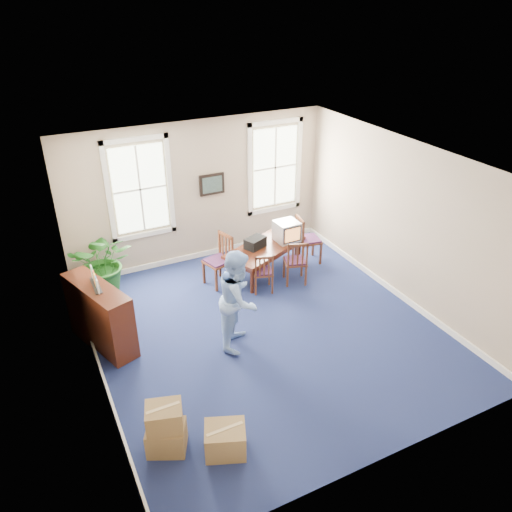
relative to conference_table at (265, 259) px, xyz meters
name	(u,v)px	position (x,y,z in m)	size (l,w,h in m)	color
floor	(266,330)	(-0.97, -1.92, -0.32)	(6.50, 6.50, 0.00)	navy
ceiling	(267,164)	(-0.97, -1.92, 2.88)	(6.50, 6.50, 0.00)	white
wall_back	(199,192)	(-0.97, 1.33, 1.28)	(6.50, 6.50, 0.00)	tan
wall_front	(392,370)	(-0.97, -5.17, 1.28)	(6.50, 6.50, 0.00)	tan
wall_left	(86,297)	(-3.97, -1.92, 1.28)	(6.50, 6.50, 0.00)	tan
wall_right	(403,222)	(2.03, -1.92, 1.28)	(6.50, 6.50, 0.00)	tan
baseboard_back	(203,254)	(-0.97, 1.30, -0.26)	(6.00, 0.04, 0.12)	white
baseboard_left	(103,377)	(-3.94, -1.92, -0.26)	(0.04, 6.50, 0.12)	white
baseboard_right	(392,289)	(2.00, -1.92, -0.26)	(0.04, 6.50, 0.12)	white
window_left	(140,189)	(-2.27, 1.31, 1.58)	(1.40, 0.12, 2.20)	white
window_right	(275,167)	(0.93, 1.31, 1.58)	(1.40, 0.12, 2.20)	white
wall_picture	(212,184)	(-0.67, 1.28, 1.43)	(0.58, 0.06, 0.48)	black
conference_table	(265,259)	(0.00, 0.00, 0.00)	(1.89, 0.86, 0.65)	#4B1F11
crt_tv	(287,231)	(0.56, 0.04, 0.55)	(0.49, 0.54, 0.45)	#B7B7BC
game_console	(297,238)	(0.82, 0.00, 0.35)	(0.15, 0.19, 0.05)	white
equipment_bag	(255,243)	(-0.22, 0.04, 0.44)	(0.45, 0.29, 0.23)	black
chair_near_left	(263,271)	(-0.39, -0.65, 0.13)	(0.40, 0.40, 0.90)	brown
chair_near_right	(295,261)	(0.39, -0.65, 0.18)	(0.46, 0.46, 1.02)	brown
chair_end_left	(218,261)	(-1.12, 0.00, 0.23)	(0.50, 0.50, 1.11)	brown
chair_end_right	(309,239)	(1.12, 0.00, 0.24)	(0.51, 0.51, 1.13)	brown
man	(239,299)	(-1.55, -2.01, 0.59)	(0.90, 0.69, 1.83)	#89B2EE
credenza	(100,313)	(-3.72, -0.94, 0.31)	(0.46, 1.60, 1.26)	#4B1F11
brochure_rack	(94,275)	(-3.70, -0.94, 1.07)	(0.11, 0.63, 0.28)	#99999E
potted_plant	(104,262)	(-3.30, 0.74, 0.37)	(1.24, 1.08, 1.38)	#195115
cardboard_boxes	(177,417)	(-3.22, -3.60, 0.08)	(1.40, 1.40, 0.80)	#987747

